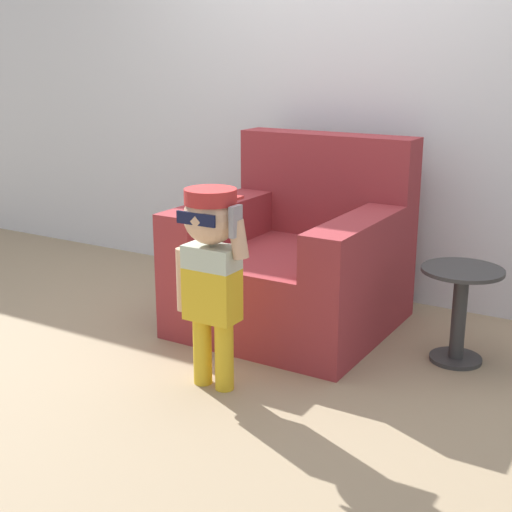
{
  "coord_description": "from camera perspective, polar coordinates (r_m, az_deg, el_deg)",
  "views": [
    {
      "loc": [
        1.73,
        -3.23,
        1.43
      ],
      "look_at": [
        0.06,
        -0.43,
        0.5
      ],
      "focal_mm": 50.0,
      "sensor_mm": 36.0,
      "label": 1
    }
  ],
  "objects": [
    {
      "name": "armchair",
      "position": [
        3.84,
        3.3,
        -0.46
      ],
      "size": [
        1.02,
        1.03,
        1.0
      ],
      "color": "maroon",
      "rests_on": "ground_plane"
    },
    {
      "name": "person_child",
      "position": [
        3.02,
        -3.61,
        -0.12
      ],
      "size": [
        0.36,
        0.27,
        0.89
      ],
      "color": "gold",
      "rests_on": "ground_plane"
    },
    {
      "name": "wall_back",
      "position": [
        4.3,
        7.41,
        14.1
      ],
      "size": [
        10.0,
        0.05,
        2.6
      ],
      "color": "silver",
      "rests_on": "ground_plane"
    },
    {
      "name": "side_table",
      "position": [
        3.5,
        15.99,
        -3.83
      ],
      "size": [
        0.38,
        0.38,
        0.46
      ],
      "color": "#333333",
      "rests_on": "ground_plane"
    },
    {
      "name": "ground_plane",
      "position": [
        3.93,
        2.55,
        -5.38
      ],
      "size": [
        10.0,
        10.0,
        0.0
      ],
      "primitive_type": "plane",
      "color": "#998466"
    }
  ]
}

